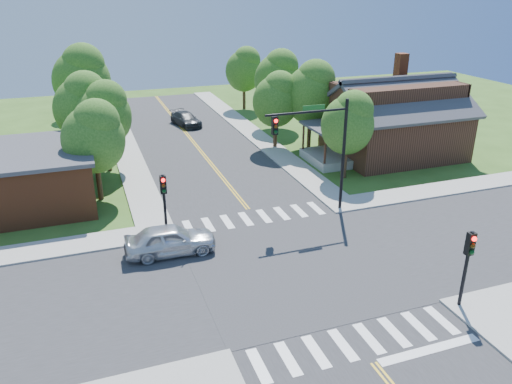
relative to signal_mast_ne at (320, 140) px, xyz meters
name	(u,v)px	position (x,y,z in m)	size (l,w,h in m)	color
ground	(295,267)	(-3.91, -5.59, -4.85)	(100.00, 100.00, 0.00)	#34581B
road_ns	(295,267)	(-3.91, -5.59, -4.83)	(10.00, 90.00, 0.04)	#2D2D30
road_ew	(295,267)	(-3.91, -5.59, -4.83)	(90.00, 10.00, 0.04)	#2D2D30
intersection_patch	(295,267)	(-3.91, -5.59, -4.85)	(10.20, 10.20, 0.06)	#2D2D30
sidewalk_ne	(387,148)	(11.90, 10.23, -4.78)	(40.00, 40.00, 0.14)	#9E9B93
crosswalk_north	(255,217)	(-3.91, 0.61, -4.80)	(8.85, 2.00, 0.01)	white
crosswalk_south	(356,341)	(-3.91, -11.79, -4.80)	(8.85, 2.00, 0.01)	white
centerline	(295,266)	(-3.91, -5.59, -4.80)	(0.30, 90.00, 0.01)	yellow
stop_bar	(429,350)	(-1.41, -13.19, -4.85)	(4.60, 0.45, 0.09)	white
signal_mast_ne	(320,140)	(0.00, 0.00, 0.00)	(5.30, 0.42, 7.20)	black
signal_pole_se	(468,255)	(1.69, -11.21, -2.19)	(0.34, 0.42, 3.80)	black
signal_pole_nw	(164,194)	(-9.51, -0.01, -2.19)	(0.34, 0.42, 3.80)	black
house_ne	(394,116)	(11.19, 8.65, -1.52)	(13.05, 8.80, 7.11)	black
building_nw	(11,179)	(-18.11, 7.61, -2.97)	(10.40, 8.40, 3.73)	brown
tree_e_a	(349,121)	(4.85, 5.04, -0.53)	(3.88, 3.69, 6.60)	#382314
tree_e_b	(312,91)	(5.53, 12.73, 0.22)	(4.55, 4.32, 7.74)	#382314
tree_e_c	(278,76)	(5.41, 20.13, 0.27)	(4.59, 4.36, 7.81)	#382314
tree_e_d	(245,68)	(4.81, 28.91, -0.17)	(4.20, 3.99, 7.14)	#382314
tree_w_a	(94,135)	(-12.67, 6.87, -0.35)	(4.04, 3.84, 6.87)	#382314
tree_w_b	(84,105)	(-13.03, 14.04, 0.11)	(4.45, 4.23, 7.57)	#382314
tree_w_c	(82,77)	(-12.81, 22.33, 0.89)	(5.15, 4.89, 8.76)	#382314
tree_w_d	(78,76)	(-13.19, 31.56, -0.52)	(3.90, 3.70, 6.62)	#382314
tree_house	(277,98)	(2.67, 13.65, -0.39)	(4.00, 3.80, 6.81)	#382314
tree_bldg	(104,112)	(-11.68, 12.47, -0.21)	(4.17, 3.96, 7.08)	#382314
car_silver	(170,240)	(-9.66, -2.09, -4.03)	(4.90, 2.12, 1.65)	silver
car_dgrey	(186,119)	(-3.30, 23.72, -4.18)	(2.92, 4.93, 1.34)	#2B2E30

